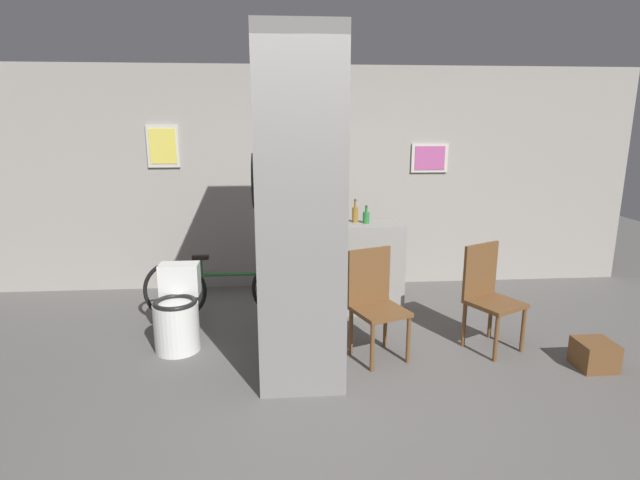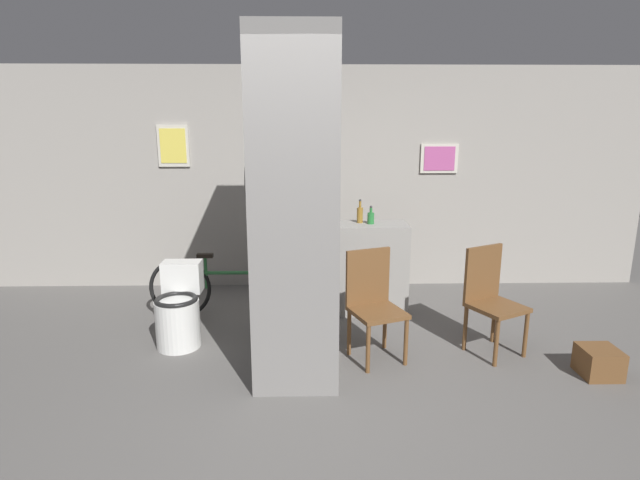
# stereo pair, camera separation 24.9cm
# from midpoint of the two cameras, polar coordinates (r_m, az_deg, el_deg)

# --- Properties ---
(ground_plane) EXTENTS (14.00, 14.00, 0.00)m
(ground_plane) POSITION_cam_midpoint_polar(r_m,az_deg,el_deg) (3.84, 1.29, -17.46)
(ground_plane) COLOR #5B5956
(wall_back) EXTENTS (8.00, 0.09, 2.60)m
(wall_back) POSITION_cam_midpoint_polar(r_m,az_deg,el_deg) (5.97, 0.24, 6.94)
(wall_back) COLOR gray
(wall_back) RESTS_ON ground_plane
(pillar_center) EXTENTS (0.66, 1.17, 2.60)m
(pillar_center) POSITION_cam_midpoint_polar(r_m,az_deg,el_deg) (3.94, -0.99, 3.60)
(pillar_center) COLOR gray
(pillar_center) RESTS_ON ground_plane
(counter_shelf) EXTENTS (1.12, 0.44, 0.94)m
(counter_shelf) POSITION_cam_midpoint_polar(r_m,az_deg,el_deg) (5.28, 5.12, -3.19)
(counter_shelf) COLOR gray
(counter_shelf) RESTS_ON ground_plane
(toilet) EXTENTS (0.39, 0.55, 0.72)m
(toilet) POSITION_cam_midpoint_polar(r_m,az_deg,el_deg) (4.66, -14.36, -7.93)
(toilet) COLOR silver
(toilet) RESTS_ON ground_plane
(chair_near_pillar) EXTENTS (0.52, 0.52, 0.92)m
(chair_near_pillar) POSITION_cam_midpoint_polar(r_m,az_deg,el_deg) (4.26, 7.79, -6.91)
(chair_near_pillar) COLOR brown
(chair_near_pillar) RESTS_ON ground_plane
(chair_by_doorway) EXTENTS (0.54, 0.54, 0.92)m
(chair_by_doorway) POSITION_cam_midpoint_polar(r_m,az_deg,el_deg) (4.62, 20.40, -6.05)
(chair_by_doorway) COLOR brown
(chair_by_doorway) RESTS_ON ground_plane
(bicycle) EXTENTS (1.71, 0.42, 0.68)m
(bicycle) POSITION_cam_midpoint_polar(r_m,az_deg,el_deg) (5.16, -8.51, -5.29)
(bicycle) COLOR black
(bicycle) RESTS_ON ground_plane
(bottle_tall) EXTENTS (0.06, 0.06, 0.25)m
(bottle_tall) POSITION_cam_midpoint_polar(r_m,az_deg,el_deg) (5.22, 5.95, 2.95)
(bottle_tall) COLOR olive
(bottle_tall) RESTS_ON counter_shelf
(bottle_short) EXTENTS (0.07, 0.07, 0.19)m
(bottle_short) POSITION_cam_midpoint_polar(r_m,az_deg,el_deg) (5.18, 7.20, 2.58)
(bottle_short) COLOR #267233
(bottle_short) RESTS_ON counter_shelf
(floor_crate) EXTENTS (0.29, 0.29, 0.23)m
(floor_crate) POSITION_cam_midpoint_polar(r_m,az_deg,el_deg) (4.69, 30.62, -11.93)
(floor_crate) COLOR brown
(floor_crate) RESTS_ON ground_plane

